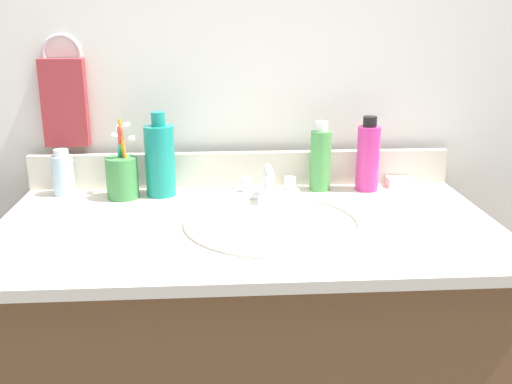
% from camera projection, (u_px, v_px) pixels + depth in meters
% --- Properties ---
extents(vanity_cabinet, '(1.05, 0.56, 0.76)m').
position_uv_depth(vanity_cabinet, '(248.00, 382.00, 1.42)').
color(vanity_cabinet, brown).
rests_on(vanity_cabinet, ground_plane).
extents(countertop, '(1.09, 0.60, 0.02)m').
position_uv_depth(countertop, '(248.00, 228.00, 1.30)').
color(countertop, beige).
rests_on(countertop, vanity_cabinet).
extents(backsplash, '(1.09, 0.02, 0.09)m').
position_uv_depth(backsplash, '(242.00, 169.00, 1.56)').
color(backsplash, beige).
rests_on(backsplash, countertop).
extents(back_wall, '(2.19, 0.04, 1.30)m').
position_uv_depth(back_wall, '(241.00, 224.00, 1.67)').
color(back_wall, white).
rests_on(back_wall, ground_plane).
extents(towel_ring, '(0.10, 0.01, 0.10)m').
position_uv_depth(towel_ring, '(62.00, 54.00, 1.49)').
color(towel_ring, silver).
extents(hand_towel, '(0.11, 0.04, 0.22)m').
position_uv_depth(hand_towel, '(65.00, 103.00, 1.50)').
color(hand_towel, '#A53338').
extents(sink_basin, '(0.40, 0.40, 0.11)m').
position_uv_depth(sink_basin, '(276.00, 236.00, 1.30)').
color(sink_basin, white).
rests_on(sink_basin, countertop).
extents(faucet, '(0.16, 0.10, 0.08)m').
position_uv_depth(faucet, '(268.00, 186.00, 1.47)').
color(faucet, silver).
rests_on(faucet, countertop).
extents(bottle_gel_clear, '(0.05, 0.05, 0.12)m').
position_uv_depth(bottle_gel_clear, '(63.00, 174.00, 1.48)').
color(bottle_gel_clear, silver).
rests_on(bottle_gel_clear, countertop).
extents(bottle_mouthwash_teal, '(0.07, 0.07, 0.21)m').
position_uv_depth(bottle_mouthwash_teal, '(160.00, 159.00, 1.47)').
color(bottle_mouthwash_teal, teal).
rests_on(bottle_mouthwash_teal, countertop).
extents(bottle_soap_pink, '(0.06, 0.06, 0.19)m').
position_uv_depth(bottle_soap_pink, '(368.00, 157.00, 1.51)').
color(bottle_soap_pink, '#D8338C').
rests_on(bottle_soap_pink, countertop).
extents(bottle_toner_green, '(0.05, 0.05, 0.18)m').
position_uv_depth(bottle_toner_green, '(320.00, 159.00, 1.52)').
color(bottle_toner_green, '#4C9E4C').
rests_on(bottle_toner_green, countertop).
extents(cup_green, '(0.08, 0.09, 0.20)m').
position_uv_depth(cup_green, '(122.00, 176.00, 1.46)').
color(cup_green, '#3F8C47').
rests_on(cup_green, countertop).
extents(soap_bar, '(0.06, 0.04, 0.02)m').
position_uv_depth(soap_bar, '(399.00, 182.00, 1.56)').
color(soap_bar, white).
rests_on(soap_bar, countertop).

